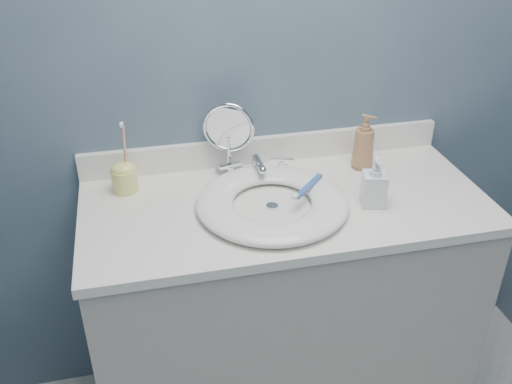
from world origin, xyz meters
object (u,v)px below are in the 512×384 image
object	(u,v)px
makeup_mirror	(229,136)
soap_bottle_clear	(375,182)
toothbrush_holder	(124,176)
soap_bottle_amber	(364,142)

from	to	relation	value
makeup_mirror	soap_bottle_clear	world-z (taller)	makeup_mirror
soap_bottle_clear	makeup_mirror	bearing A→B (deg)	156.84
soap_bottle_clear	toothbrush_holder	bearing A→B (deg)	174.83
soap_bottle_amber	soap_bottle_clear	distance (m)	0.23
makeup_mirror	toothbrush_holder	xyz separation A→B (m)	(-0.33, -0.04, -0.08)
makeup_mirror	soap_bottle_clear	size ratio (longest dim) A/B	1.61
soap_bottle_amber	toothbrush_holder	world-z (taller)	toothbrush_holder
makeup_mirror	toothbrush_holder	distance (m)	0.35
soap_bottle_amber	toothbrush_holder	size ratio (longest dim) A/B	0.82
soap_bottle_clear	toothbrush_holder	xyz separation A→B (m)	(-0.71, 0.24, -0.02)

